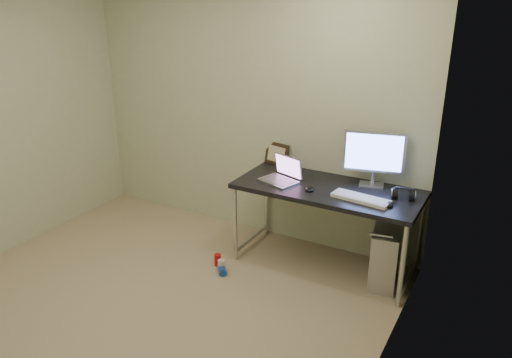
# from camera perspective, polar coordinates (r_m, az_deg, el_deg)

# --- Properties ---
(floor) EXTENTS (3.50, 3.50, 0.00)m
(floor) POSITION_cam_1_polar(r_m,az_deg,el_deg) (4.02, -13.75, -15.04)
(floor) COLOR tan
(floor) RESTS_ON ground
(wall_back) EXTENTS (3.50, 0.02, 2.50)m
(wall_back) POSITION_cam_1_polar(r_m,az_deg,el_deg) (4.80, -0.84, 8.06)
(wall_back) COLOR beige
(wall_back) RESTS_ON ground
(wall_right) EXTENTS (0.02, 3.50, 2.50)m
(wall_right) POSITION_cam_1_polar(r_m,az_deg,el_deg) (2.60, 13.47, -4.07)
(wall_right) COLOR beige
(wall_right) RESTS_ON ground
(desk) EXTENTS (1.56, 0.68, 0.75)m
(desk) POSITION_cam_1_polar(r_m,az_deg,el_deg) (4.28, 8.15, -1.95)
(desk) COLOR black
(desk) RESTS_ON ground
(tower_computer) EXTENTS (0.29, 0.51, 0.53)m
(tower_computer) POSITION_cam_1_polar(r_m,az_deg,el_deg) (4.33, 14.54, -8.35)
(tower_computer) COLOR silver
(tower_computer) RESTS_ON ground
(cable_a) EXTENTS (0.01, 0.16, 0.69)m
(cable_a) POSITION_cam_1_polar(r_m,az_deg,el_deg) (4.53, 15.08, -4.96)
(cable_a) COLOR black
(cable_a) RESTS_ON ground
(cable_b) EXTENTS (0.02, 0.11, 0.71)m
(cable_b) POSITION_cam_1_polar(r_m,az_deg,el_deg) (4.50, 16.10, -5.51)
(cable_b) COLOR black
(cable_b) RESTS_ON ground
(can_red) EXTENTS (0.06, 0.06, 0.11)m
(can_red) POSITION_cam_1_polar(r_m,az_deg,el_deg) (4.52, -4.41, -9.21)
(can_red) COLOR red
(can_red) RESTS_ON ground
(can_white) EXTENTS (0.07, 0.07, 0.11)m
(can_white) POSITION_cam_1_polar(r_m,az_deg,el_deg) (4.44, -3.98, -9.85)
(can_white) COLOR silver
(can_white) RESTS_ON ground
(can_blue) EXTENTS (0.13, 0.14, 0.07)m
(can_blue) POSITION_cam_1_polar(r_m,az_deg,el_deg) (4.41, -3.92, -10.32)
(can_blue) COLOR #1845AA
(can_blue) RESTS_ON ground
(laptop) EXTENTS (0.37, 0.34, 0.22)m
(laptop) POSITION_cam_1_polar(r_m,az_deg,el_deg) (4.35, 3.02, 0.43)
(laptop) COLOR silver
(laptop) RESTS_ON desk
(monitor) EXTENTS (0.50, 0.19, 0.48)m
(monitor) POSITION_cam_1_polar(r_m,az_deg,el_deg) (4.27, 13.37, 2.74)
(monitor) COLOR silver
(monitor) RESTS_ON desk
(keyboard) EXTENTS (0.48, 0.20, 0.03)m
(keyboard) POSITION_cam_1_polar(r_m,az_deg,el_deg) (4.04, 11.88, -2.20)
(keyboard) COLOR white
(keyboard) RESTS_ON desk
(mouse_right) EXTENTS (0.10, 0.13, 0.04)m
(mouse_right) POSITION_cam_1_polar(r_m,az_deg,el_deg) (3.99, 14.95, -2.70)
(mouse_right) COLOR black
(mouse_right) RESTS_ON desk
(mouse_left) EXTENTS (0.10, 0.13, 0.04)m
(mouse_left) POSITION_cam_1_polar(r_m,az_deg,el_deg) (4.17, 6.16, -1.03)
(mouse_left) COLOR black
(mouse_left) RESTS_ON desk
(headphones) EXTENTS (0.20, 0.12, 0.12)m
(headphones) POSITION_cam_1_polar(r_m,az_deg,el_deg) (4.15, 16.48, -1.74)
(headphones) COLOR black
(headphones) RESTS_ON desk
(picture_frame) EXTENTS (0.27, 0.13, 0.21)m
(picture_frame) POSITION_cam_1_polar(r_m,az_deg,el_deg) (4.73, 2.39, 2.90)
(picture_frame) COLOR black
(picture_frame) RESTS_ON desk
(webcam) EXTENTS (0.04, 0.03, 0.11)m
(webcam) POSITION_cam_1_polar(r_m,az_deg,el_deg) (4.62, 4.16, 2.11)
(webcam) COLOR silver
(webcam) RESTS_ON desk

